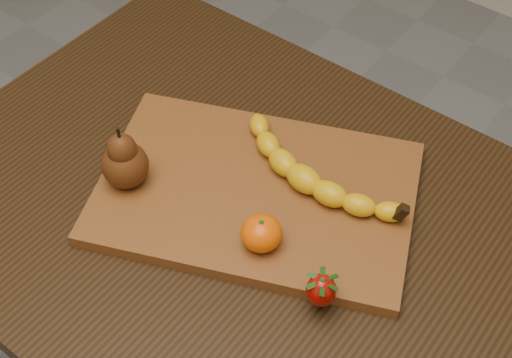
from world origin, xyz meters
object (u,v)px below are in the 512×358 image
Objects in this scene: pear at (123,156)px; cutting_board at (256,193)px; table at (253,254)px; mandarin at (261,233)px.

cutting_board is at bearing 33.10° from pear.
table is 0.11m from cutting_board.
pear reaches higher than table.
table is at bearing 22.74° from pear.
pear is at bearing -172.74° from mandarin.
table is 0.16m from mandarin.
pear is at bearing -169.76° from cutting_board.
pear is (-0.17, -0.07, 0.17)m from table.
mandarin is (0.05, -0.04, 0.14)m from table.
pear reaches higher than cutting_board.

